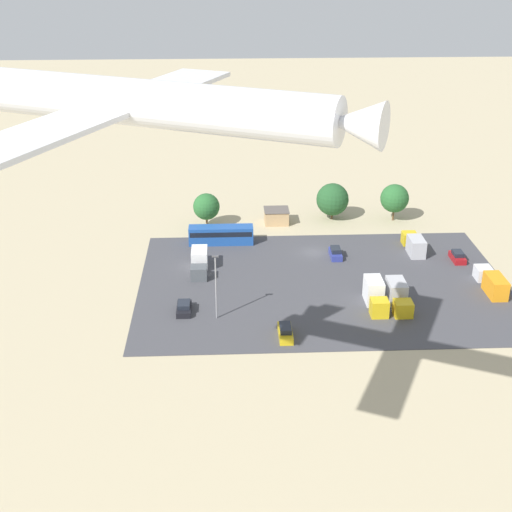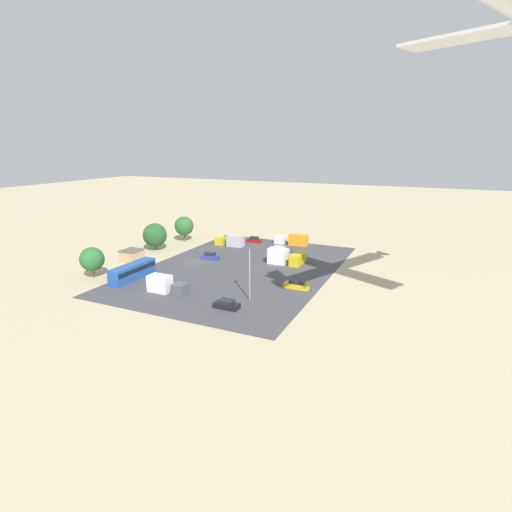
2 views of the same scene
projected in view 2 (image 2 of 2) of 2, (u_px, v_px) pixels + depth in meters
The scene contains 17 objects.
ground_plane at pixel (195, 262), 90.37m from camera, with size 400.00×400.00×0.00m, color tan.
parking_lot_surface at pixel (241, 268), 85.64m from camera, with size 55.11×37.85×0.08m.
shed_building at pixel (132, 255), 90.85m from camera, with size 4.48×4.11×2.61m.
bus at pixel (133, 271), 78.27m from camera, with size 10.86×2.64×3.06m.
parked_car_0 at pixel (210, 256), 92.20m from camera, with size 1.75×4.10×1.66m.
parked_car_1 at pixel (254, 240), 108.35m from camera, with size 1.82×4.01×1.57m.
parked_car_2 at pixel (227, 304), 64.45m from camera, with size 2.00×4.16×1.46m.
parked_car_3 at pixel (297, 285), 73.37m from camera, with size 1.77×4.73×1.59m.
parked_truck_0 at pixel (282, 257), 88.01m from camera, with size 2.38×7.28×3.48m.
parked_truck_1 at pixel (287, 255), 90.96m from camera, with size 2.50×7.64×3.08m.
parked_truck_2 at pixel (293, 240), 105.52m from camera, with size 2.35×8.93×2.80m.
parked_truck_3 at pixel (231, 241), 104.28m from camera, with size 2.36×7.71×2.89m.
parked_truck_4 at pixel (166, 285), 71.19m from camera, with size 2.47×7.61×2.98m.
tree_near_shed at pixel (92, 259), 78.59m from camera, with size 4.74×4.74×6.24m.
tree_apron_mid at pixel (155, 235), 99.85m from camera, with size 5.93×5.93×6.79m.
tree_apron_far at pixel (184, 226), 109.07m from camera, with size 5.18×5.18×6.84m.
light_pole_lot_centre at pixel (250, 272), 66.43m from camera, with size 0.90×0.28×9.39m.
Camera 2 is at (73.00, 48.80, 25.49)m, focal length 28.00 mm.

